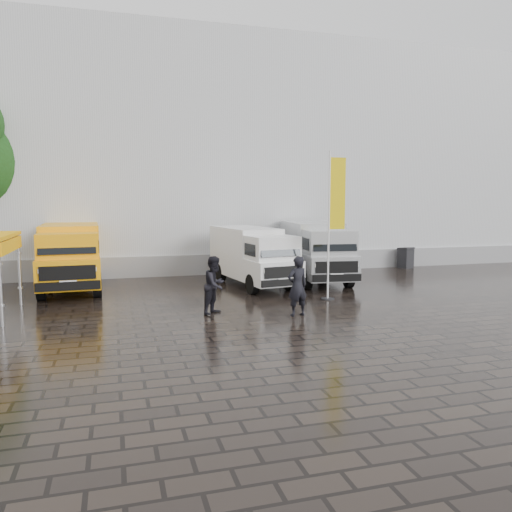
{
  "coord_description": "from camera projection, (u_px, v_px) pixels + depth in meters",
  "views": [
    {
      "loc": [
        -6.59,
        -16.11,
        3.63
      ],
      "look_at": [
        -1.35,
        2.2,
        1.51
      ],
      "focal_mm": 35.0,
      "sensor_mm": 36.0,
      "label": 1
    }
  ],
  "objects": [
    {
      "name": "van_silver",
      "position": [
        316.0,
        252.0,
        22.54
      ],
      "size": [
        2.75,
        6.3,
        2.64
      ],
      "primitive_type": null,
      "rotation": [
        0.0,
        0.0,
        -0.12
      ],
      "color": "silver",
      "rests_on": "ground"
    },
    {
      "name": "person_tent",
      "position": [
        215.0,
        285.0,
        16.02
      ],
      "size": [
        1.14,
        1.14,
        1.86
      ],
      "primitive_type": "imported",
      "rotation": [
        0.0,
        0.0,
        0.81
      ],
      "color": "black",
      "rests_on": "ground"
    },
    {
      "name": "ground",
      "position": [
        310.0,
        304.0,
        17.6
      ],
      "size": [
        120.0,
        120.0,
        0.0
      ],
      "primitive_type": "plane",
      "color": "black",
      "rests_on": "ground"
    },
    {
      "name": "exhibition_hall",
      "position": [
        247.0,
        164.0,
        32.77
      ],
      "size": [
        44.0,
        16.0,
        12.0
      ],
      "primitive_type": "cube",
      "color": "silver",
      "rests_on": "ground"
    },
    {
      "name": "van_yellow",
      "position": [
        70.0,
        258.0,
        20.09
      ],
      "size": [
        2.46,
        5.84,
        2.65
      ],
      "primitive_type": null,
      "rotation": [
        0.0,
        0.0,
        0.04
      ],
      "color": "#FFA50D",
      "rests_on": "ground"
    },
    {
      "name": "van_white",
      "position": [
        253.0,
        257.0,
        21.27
      ],
      "size": [
        2.7,
        5.89,
        2.46
      ],
      "primitive_type": null,
      "rotation": [
        0.0,
        0.0,
        0.15
      ],
      "color": "white",
      "rests_on": "ground"
    },
    {
      "name": "person_front",
      "position": [
        297.0,
        286.0,
        15.69
      ],
      "size": [
        0.77,
        0.58,
        1.91
      ],
      "primitive_type": "imported",
      "rotation": [
        0.0,
        0.0,
        3.33
      ],
      "color": "black",
      "rests_on": "ground"
    },
    {
      "name": "flagpole",
      "position": [
        334.0,
        217.0,
        18.17
      ],
      "size": [
        0.88,
        0.5,
        5.4
      ],
      "color": "black",
      "rests_on": "ground"
    },
    {
      "name": "hall_plinth",
      "position": [
        288.0,
        262.0,
        25.69
      ],
      "size": [
        44.0,
        0.15,
        1.0
      ],
      "primitive_type": "cube",
      "color": "gray",
      "rests_on": "ground"
    },
    {
      "name": "wheelie_bin",
      "position": [
        406.0,
        258.0,
        26.93
      ],
      "size": [
        0.85,
        0.85,
        1.12
      ],
      "primitive_type": "cube",
      "rotation": [
        0.0,
        0.0,
        0.33
      ],
      "color": "black",
      "rests_on": "ground"
    }
  ]
}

